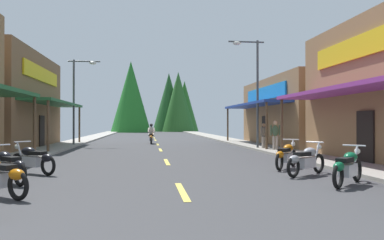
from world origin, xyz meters
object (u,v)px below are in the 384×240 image
Objects in this scene: streetlamp_left at (79,89)px; rider_cruising_lead at (151,135)px; motorcycle_parked_right_2 at (306,160)px; pedestrian_browsing at (264,135)px; motorcycle_parked_left_2 at (8,165)px; motorcycle_parked_right_3 at (286,155)px; streetlamp_right at (252,79)px; motorcycle_parked_right_1 at (348,167)px; pedestrian_by_shop at (275,134)px; motorcycle_parked_left_3 at (33,159)px.

streetlamp_left is 6.43m from rider_cruising_lead.
pedestrian_browsing is at bearing 43.08° from motorcycle_parked_right_2.
motorcycle_parked_right_3 is at bearing -118.35° from motorcycle_parked_left_2.
streetlamp_left is at bearing 28.18° from pedestrian_browsing.
motorcycle_parked_right_3 is at bearing -55.80° from streetlamp_left.
streetlamp_right is at bearing -83.94° from motorcycle_parked_left_2.
motorcycle_parked_right_1 is 11.30m from pedestrian_by_shop.
streetlamp_left is at bearing -48.34° from motorcycle_parked_left_3.
pedestrian_by_shop is at bearing -140.10° from rider_cruising_lead.
pedestrian_by_shop reaches higher than motorcycle_parked_right_1.
rider_cruising_lead is at bearing 4.08° from pedestrian_browsing.
motorcycle_parked_left_2 is (0.97, -16.39, -3.47)m from streetlamp_left.
motorcycle_parked_right_1 is at bearing -60.82° from streetlamp_left.
motorcycle_parked_right_3 is at bearing 53.31° from motorcycle_parked_right_2.
streetlamp_right reaches higher than pedestrian_by_shop.
streetlamp_left reaches higher than rider_cruising_lead.
rider_cruising_lead is 1.23× the size of pedestrian_by_shop.
streetlamp_left reaches higher than motorcycle_parked_right_3.
motorcycle_parked_right_2 and motorcycle_parked_right_3 have the same top height.
pedestrian_browsing is at bearing 26.54° from motorcycle_parked_right_3.
rider_cruising_lead reaches higher than motorcycle_parked_right_3.
motorcycle_parked_right_2 is 9.52m from pedestrian_by_shop.
motorcycle_parked_right_2 is 1.12× the size of pedestrian_browsing.
streetlamp_right reaches higher than motorcycle_parked_right_3.
motorcycle_parked_right_3 is 1.05× the size of motorcycle_parked_left_2.
streetlamp_right is at bearing -98.54° from motorcycle_parked_left_3.
motorcycle_parked_right_2 is 1.03× the size of pedestrian_by_shop.
streetlamp_right is at bearing 42.10° from motorcycle_parked_right_1.
motorcycle_parked_left_3 is (-9.98, -9.68, -3.81)m from streetlamp_right.
motorcycle_parked_left_3 is (-8.82, 3.23, 0.00)m from motorcycle_parked_right_1.
motorcycle_parked_left_2 is 19.01m from rider_cruising_lead.
motorcycle_parked_right_2 is 10.90m from pedestrian_browsing.
pedestrian_by_shop reaches higher than motorcycle_parked_right_2.
motorcycle_parked_left_3 is 13.37m from pedestrian_by_shop.
streetlamp_right reaches higher than motorcycle_parked_right_2.
streetlamp_right is 3.82m from pedestrian_by_shop.
pedestrian_by_shop is at bearing -29.24° from streetlamp_left.
motorcycle_parked_right_1 is at bearing -95.14° from streetlamp_right.
motorcycle_parked_right_1 and motorcycle_parked_left_2 have the same top height.
motorcycle_parked_right_3 is at bearing 129.29° from pedestrian_browsing.
rider_cruising_lead is at bearing 23.13° from streetlamp_left.
motorcycle_parked_right_1 is at bearing -162.76° from motorcycle_parked_left_3.
motorcycle_parked_right_2 is (-1.47, -11.03, -3.81)m from streetlamp_right.
streetlamp_right is (11.08, -4.86, 0.33)m from streetlamp_left.
pedestrian_by_shop is 1.09× the size of pedestrian_browsing.
pedestrian_by_shop is at bearing -106.50° from motorcycle_parked_left_3.
streetlamp_right is 3.44m from pedestrian_browsing.
streetlamp_left is 3.77× the size of pedestrian_browsing.
motorcycle_parked_right_2 is at bearing -141.34° from motorcycle_parked_right_3.
rider_cruising_lead is at bearing -66.04° from motorcycle_parked_left_3.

